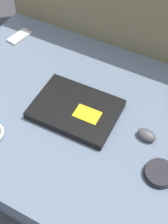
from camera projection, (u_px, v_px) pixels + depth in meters
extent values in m
plane|color=#38383D|center=(84.00, 134.00, 1.21)|extent=(8.00, 8.00, 0.00)
cube|color=slate|center=(84.00, 125.00, 1.17)|extent=(1.17, 0.80, 0.12)
cube|color=#756B4C|center=(142.00, 6.00, 1.27)|extent=(1.17, 0.20, 0.56)
cube|color=black|center=(75.00, 110.00, 1.11)|extent=(0.31, 0.23, 0.03)
cube|color=yellow|center=(87.00, 114.00, 1.08)|extent=(0.09, 0.06, 0.00)
ellipsoid|color=#4C4C51|center=(147.00, 135.00, 1.04)|extent=(0.07, 0.05, 0.04)
cylinder|color=black|center=(159.00, 174.00, 0.97)|extent=(0.10, 0.10, 0.02)
cylinder|color=#232328|center=(160.00, 172.00, 0.96)|extent=(0.10, 0.10, 0.01)
cube|color=#B7B7BC|center=(19.00, 37.00, 1.38)|extent=(0.07, 0.12, 0.01)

